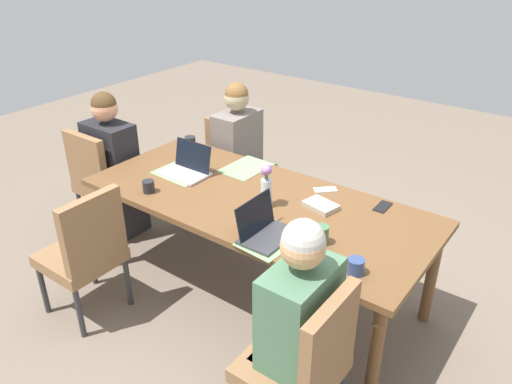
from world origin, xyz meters
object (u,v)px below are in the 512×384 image
object	(u,v)px
chair_near_left_far	(305,361)
coffee_mug_near_right	(190,142)
person_far_left_near	(238,161)
person_near_left_far	(298,342)
dining_table	(256,208)
laptop_near_left_far	(264,230)
coffee_mug_centre_right	(321,235)
flower_vase	(267,181)
person_head_left_left_mid	(114,174)
coffee_mug_near_left	(356,266)
phone_silver	(325,190)
book_red_cover	(321,205)
laptop_head_left_left_mid	(187,168)
chair_head_left_left_mid	(102,178)
chair_far_left_near	(235,159)
phone_black	(383,207)
coffee_mug_centre_left	(149,187)
chair_near_right_near	(86,249)

from	to	relation	value
chair_near_left_far	coffee_mug_near_right	world-z (taller)	chair_near_left_far
person_far_left_near	person_near_left_far	bearing A→B (deg)	-43.97
dining_table	laptop_near_left_far	world-z (taller)	laptop_near_left_far
chair_near_left_far	coffee_mug_centre_right	bearing A→B (deg)	114.69
chair_near_left_far	person_near_left_far	bearing A→B (deg)	141.24
flower_vase	coffee_mug_centre_right	xyz separation A→B (m)	(0.48, -0.16, -0.12)
person_head_left_left_mid	laptop_near_left_far	size ratio (longest dim) A/B	3.73
coffee_mug_near_left	phone_silver	bearing A→B (deg)	129.00
book_red_cover	person_near_left_far	bearing A→B (deg)	-53.32
person_head_left_left_mid	laptop_head_left_left_mid	world-z (taller)	person_head_left_left_mid
book_red_cover	phone_silver	xyz separation A→B (m)	(-0.09, 0.22, -0.01)
chair_head_left_left_mid	flower_vase	xyz separation A→B (m)	(1.55, 0.08, 0.40)
laptop_head_left_left_mid	laptop_near_left_far	size ratio (longest dim) A/B	1.00
chair_far_left_near	phone_black	world-z (taller)	chair_far_left_near
laptop_near_left_far	coffee_mug_centre_right	size ratio (longest dim) A/B	2.95
person_near_left_far	coffee_mug_near_left	distance (m)	0.47
person_far_left_near	flower_vase	bearing A→B (deg)	-42.70
coffee_mug_near_right	phone_silver	distance (m)	1.23
laptop_near_left_far	coffee_mug_centre_left	size ratio (longest dim) A/B	3.96
person_near_left_far	coffee_mug_centre_right	size ratio (longest dim) A/B	11.00
phone_silver	coffee_mug_near_left	bearing A→B (deg)	-95.90
laptop_head_left_left_mid	coffee_mug_near_right	world-z (taller)	laptop_head_left_left_mid
person_head_left_left_mid	book_red_cover	bearing A→B (deg)	5.89
laptop_head_left_left_mid	coffee_mug_centre_right	bearing A→B (deg)	-10.01
person_near_left_far	laptop_head_left_left_mid	bearing A→B (deg)	152.06
coffee_mug_centre_right	chair_head_left_left_mid	bearing A→B (deg)	177.53
chair_near_right_near	flower_vase	bearing A→B (deg)	43.60
phone_silver	coffee_mug_near_right	bearing A→B (deg)	134.18
person_near_left_far	flower_vase	size ratio (longest dim) A/B	4.11
chair_near_right_near	phone_silver	world-z (taller)	chair_near_right_near
person_far_left_near	coffee_mug_centre_right	world-z (taller)	person_far_left_near
person_far_left_near	flower_vase	distance (m)	1.22
chair_near_right_near	coffee_mug_near_left	size ratio (longest dim) A/B	10.58
coffee_mug_near_right	coffee_mug_centre_left	xyz separation A→B (m)	(0.31, -0.73, -0.00)
laptop_near_left_far	coffee_mug_near_left	size ratio (longest dim) A/B	3.76
chair_far_left_near	book_red_cover	distance (m)	1.41
flower_vase	chair_near_left_far	bearing A→B (deg)	-44.90
dining_table	person_far_left_near	bearing A→B (deg)	134.82
book_red_cover	chair_head_left_left_mid	bearing A→B (deg)	-159.64
chair_far_left_near	coffee_mug_near_right	bearing A→B (deg)	-104.55
dining_table	coffee_mug_near_left	bearing A→B (deg)	-21.05
dining_table	person_near_left_far	distance (m)	1.08
person_head_left_left_mid	phone_black	bearing A→B (deg)	11.34
coffee_mug_centre_left	dining_table	bearing A→B (deg)	28.74
chair_far_left_near	phone_silver	world-z (taller)	chair_far_left_near
chair_far_left_near	flower_vase	xyz separation A→B (m)	(0.93, -0.85, 0.40)
laptop_near_left_far	chair_near_left_far	bearing A→B (deg)	-39.26
chair_far_left_near	person_head_left_left_mid	size ratio (longest dim) A/B	0.75
flower_vase	coffee_mug_near_right	xyz separation A→B (m)	(-1.04, 0.42, -0.13)
chair_head_left_left_mid	coffee_mug_near_right	size ratio (longest dim) A/B	10.58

